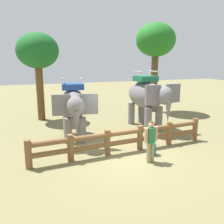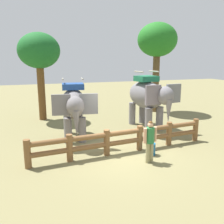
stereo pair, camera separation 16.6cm
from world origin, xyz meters
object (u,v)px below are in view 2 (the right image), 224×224
feed_bucket (151,149)px  tree_far_left (157,42)px  tourist_woman_in_black (150,139)px  elephant_center (148,97)px  log_fence (124,138)px  tree_back_center (39,53)px  elephant_near_left (74,106)px

feed_bucket → tree_far_left: bearing=60.2°
tourist_woman_in_black → elephant_center: bearing=63.9°
feed_bucket → log_fence: bearing=147.4°
elephant_center → log_fence: bearing=-131.2°
elephant_center → tree_far_left: 5.48m
log_fence → tree_far_left: size_ratio=1.24×
elephant_center → tourist_woman_in_black: elephant_center is taller
tourist_woman_in_black → feed_bucket: bearing=58.3°
elephant_center → tree_back_center: tree_back_center is taller
elephant_near_left → feed_bucket: size_ratio=7.12×
tree_back_center → log_fence: bearing=-67.9°
log_fence → tree_back_center: 8.22m
tree_far_left → feed_bucket: size_ratio=12.99×
tree_far_left → feed_bucket: (-4.18, -7.30, -4.67)m
log_fence → tree_far_left: (5.11, 6.71, 4.31)m
elephant_near_left → feed_bucket: 4.16m
elephant_center → tree_back_center: (-5.40, 3.88, 2.38)m
log_fence → tourist_woman_in_black: size_ratio=4.86×
tourist_woman_in_black → tree_far_left: size_ratio=0.25×
elephant_near_left → elephant_center: bearing=7.7°
elephant_near_left → tourist_woman_in_black: size_ratio=2.15×
log_fence → tree_far_left: bearing=52.7°
tree_back_center → feed_bucket: size_ratio=11.11×
tourist_woman_in_black → tree_far_left: bearing=60.1°
elephant_near_left → feed_bucket: elephant_near_left is taller
tree_far_left → tree_back_center: bearing=178.8°
log_fence → elephant_center: (2.61, 2.99, 1.16)m
tourist_woman_in_black → log_fence: bearing=114.1°
tree_far_left → log_fence: bearing=-127.3°
log_fence → elephant_center: size_ratio=2.08×
log_fence → elephant_near_left: 3.07m
log_fence → tree_back_center: (-2.78, 6.87, 3.54)m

